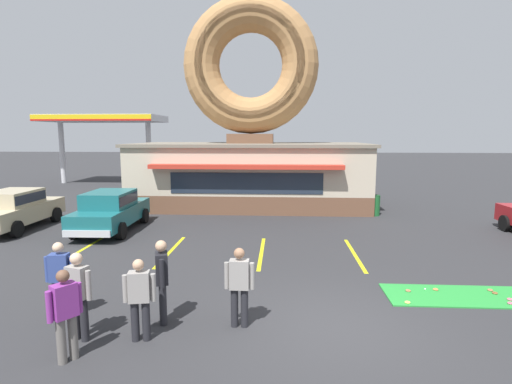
{
  "coord_description": "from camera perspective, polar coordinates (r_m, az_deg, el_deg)",
  "views": [
    {
      "loc": [
        -1.15,
        -7.56,
        3.81
      ],
      "look_at": [
        -1.92,
        5.0,
        2.0
      ],
      "focal_mm": 28.0,
      "sensor_mm": 36.0,
      "label": 1
    }
  ],
  "objects": [
    {
      "name": "mini_donut_mid_right",
      "position": [
        10.67,
        20.92,
        -13.02
      ],
      "size": [
        0.13,
        0.13,
        0.04
      ],
      "primitive_type": "torus",
      "color": "#A5724C",
      "rests_on": "putting_mat"
    },
    {
      "name": "ground_plane",
      "position": [
        8.54,
        11.45,
        -18.47
      ],
      "size": [
        160.0,
        160.0,
        0.0
      ],
      "primitive_type": "plane",
      "color": "#2D2D30"
    },
    {
      "name": "car_teal",
      "position": [
        16.89,
        -20.03,
        -2.33
      ],
      "size": [
        2.07,
        4.6,
        1.6
      ],
      "color": "#196066",
      "rests_on": "ground"
    },
    {
      "name": "trash_bin",
      "position": [
        19.78,
        16.48,
        -1.79
      ],
      "size": [
        0.57,
        0.57,
        0.97
      ],
      "color": "#1E662D",
      "rests_on": "ground"
    },
    {
      "name": "mini_donut_far_left",
      "position": [
        11.18,
        32.53,
        -12.8
      ],
      "size": [
        0.13,
        0.13,
        0.04
      ],
      "primitive_type": "torus",
      "color": "#D8667F",
      "rests_on": "putting_mat"
    },
    {
      "name": "gas_station_canopy",
      "position": [
        33.63,
        -20.95,
        9.44
      ],
      "size": [
        9.0,
        4.46,
        5.3
      ],
      "color": "silver",
      "rests_on": "ground"
    },
    {
      "name": "donut_shop_building",
      "position": [
        21.57,
        -0.77,
        7.99
      ],
      "size": [
        12.3,
        6.75,
        10.96
      ],
      "color": "brown",
      "rests_on": "ground"
    },
    {
      "name": "mini_donut_mid_left",
      "position": [
        11.55,
        30.46,
        -11.98
      ],
      "size": [
        0.13,
        0.13,
        0.04
      ],
      "primitive_type": "torus",
      "color": "#A5724C",
      "rests_on": "putting_mat"
    },
    {
      "name": "mini_donut_mid_centre",
      "position": [
        9.98,
        20.82,
        -14.52
      ],
      "size": [
        0.13,
        0.13,
        0.04
      ],
      "primitive_type": "torus",
      "color": "#E5C666",
      "rests_on": "putting_mat"
    },
    {
      "name": "mini_donut_near_left",
      "position": [
        11.41,
        30.96,
        -12.27
      ],
      "size": [
        0.13,
        0.13,
        0.04
      ],
      "primitive_type": "torus",
      "color": "brown",
      "rests_on": "putting_mat"
    },
    {
      "name": "pedestrian_clipboard_woman",
      "position": [
        8.26,
        -24.04,
        -12.93
      ],
      "size": [
        0.57,
        0.34,
        1.68
      ],
      "color": "#232328",
      "rests_on": "ground"
    },
    {
      "name": "mini_donut_far_centre",
      "position": [
        10.95,
        32.58,
        -13.24
      ],
      "size": [
        0.13,
        0.13,
        0.04
      ],
      "primitive_type": "torus",
      "color": "#D8667F",
      "rests_on": "putting_mat"
    },
    {
      "name": "pedestrian_beanie_man",
      "position": [
        7.88,
        -16.29,
        -14.12
      ],
      "size": [
        0.59,
        0.3,
        1.57
      ],
      "color": "#232328",
      "rests_on": "ground"
    },
    {
      "name": "pedestrian_leather_jacket_man",
      "position": [
        8.09,
        -2.39,
        -12.95
      ],
      "size": [
        0.6,
        0.24,
        1.62
      ],
      "color": "#232328",
      "rests_on": "ground"
    },
    {
      "name": "parking_stripe_far_left",
      "position": [
        14.69,
        -23.52,
        -7.53
      ],
      "size": [
        0.12,
        3.6,
        0.01
      ],
      "primitive_type": "cube",
      "color": "yellow",
      "rests_on": "ground"
    },
    {
      "name": "putting_mat",
      "position": [
        10.9,
        26.84,
        -13.11
      ],
      "size": [
        3.37,
        1.33,
        0.03
      ],
      "primitive_type": "cube",
      "color": "green",
      "rests_on": "ground"
    },
    {
      "name": "mini_donut_near_right",
      "position": [
        11.0,
        24.27,
        -12.57
      ],
      "size": [
        0.13,
        0.13,
        0.04
      ],
      "primitive_type": "torus",
      "color": "#D17F47",
      "rests_on": "putting_mat"
    },
    {
      "name": "car_champagne",
      "position": [
        18.87,
        -31.21,
        -1.97
      ],
      "size": [
        2.03,
        4.59,
        1.6
      ],
      "color": "#BCAD89",
      "rests_on": "ground"
    },
    {
      "name": "pedestrian_blue_sweater_man",
      "position": [
        8.43,
        -13.27,
        -11.78
      ],
      "size": [
        0.34,
        0.57,
        1.73
      ],
      "color": "#232328",
      "rests_on": "ground"
    },
    {
      "name": "pedestrian_hooded_kid",
      "position": [
        9.37,
        -26.2,
        -10.78
      ],
      "size": [
        0.59,
        0.28,
        1.63
      ],
      "color": "#232328",
      "rests_on": "ground"
    },
    {
      "name": "parking_stripe_left",
      "position": [
        13.61,
        -12.08,
        -8.25
      ],
      "size": [
        0.12,
        3.6,
        0.01
      ],
      "primitive_type": "cube",
      "color": "yellow",
      "rests_on": "ground"
    },
    {
      "name": "parking_stripe_centre",
      "position": [
        13.34,
        13.91,
        -8.64
      ],
      "size": [
        0.12,
        3.6,
        0.01
      ],
      "primitive_type": "cube",
      "color": "yellow",
      "rests_on": "ground"
    },
    {
      "name": "golf_ball",
      "position": [
        10.91,
        23.01,
        -12.65
      ],
      "size": [
        0.04,
        0.04,
        0.04
      ],
      "primitive_type": "sphere",
      "color": "white",
      "rests_on": "putting_mat"
    },
    {
      "name": "pedestrian_crossing_woman",
      "position": [
        7.65,
        -25.6,
        -15.13
      ],
      "size": [
        0.42,
        0.5,
        1.61
      ],
      "color": "slate",
      "rests_on": "ground"
    },
    {
      "name": "parking_stripe_mid_left",
      "position": [
        13.14,
        0.78,
        -8.66
      ],
      "size": [
        0.12,
        3.6,
        0.01
      ],
      "primitive_type": "cube",
      "color": "yellow",
      "rests_on": "ground"
    }
  ]
}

